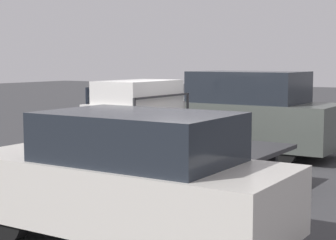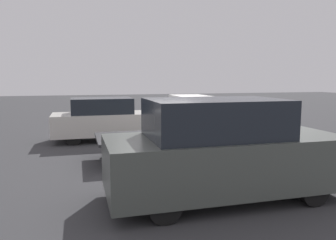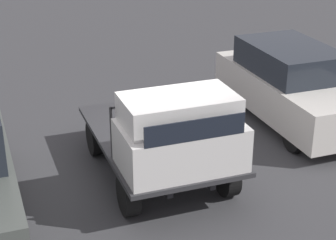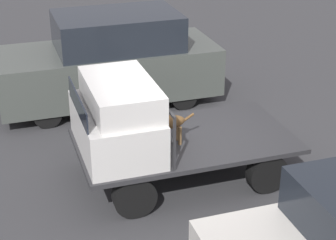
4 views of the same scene
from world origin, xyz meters
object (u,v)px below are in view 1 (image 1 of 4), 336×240
dog (164,121)px  parked_pickup_far (242,114)px  parked_sedan (128,179)px  flatbed_truck (186,153)px

dog → parked_pickup_far: (0.04, -3.69, -0.15)m
dog → parked_sedan: bearing=120.0°
parked_pickup_far → flatbed_truck: bearing=91.4°
dog → parked_sedan: 3.91m
flatbed_truck → parked_pickup_far: size_ratio=0.76×
parked_sedan → dog: bearing=-65.5°
parked_sedan → flatbed_truck: bearing=-72.1°
flatbed_truck → parked_pickup_far: parked_pickup_far is taller
flatbed_truck → parked_sedan: size_ratio=0.87×
flatbed_truck → parked_pickup_far: bearing=-82.3°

